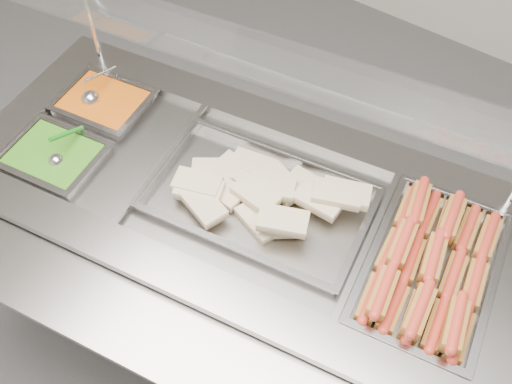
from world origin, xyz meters
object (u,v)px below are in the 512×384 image
Objects in this scene: steam_counter at (244,261)px; pan_hotdogs at (429,273)px; serving_spoon at (58,156)px; ladle at (91,98)px; pan_wraps at (259,202)px; sneeze_guard at (274,62)px.

pan_hotdogs reaches higher than steam_counter.
serving_spoon is at bearing -163.18° from pan_hotdogs.
steam_counter is 0.79m from ladle.
pan_hotdogs is 0.81× the size of pan_wraps.
serving_spoon is at bearing -139.14° from sneeze_guard.
sneeze_guard is 0.43m from pan_wraps.
pan_hotdogs is at bearing -9.35° from sneeze_guard.
pan_wraps is at bearing -64.72° from sneeze_guard.
sneeze_guard is 0.73m from pan_hotdogs.
pan_hotdogs is (0.62, -0.10, -0.38)m from sneeze_guard.
pan_wraps is 0.65m from serving_spoon.
serving_spoon is (-0.60, -0.25, 0.03)m from pan_wraps.
ladle is (-1.24, -0.09, 0.05)m from pan_hotdogs.
steam_counter is 0.71m from pan_hotdogs.
steam_counter is 0.74m from serving_spoon.
pan_hotdogs is 0.53m from pan_wraps.
serving_spoon is at bearing -66.06° from ladle.
steam_counter is at bearing 23.63° from serving_spoon.
sneeze_guard reaches higher than ladle.
ladle is at bearing -162.75° from sneeze_guard.
steam_counter is 11.01× the size of serving_spoon.
sneeze_guard is at bearing 40.86° from serving_spoon.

